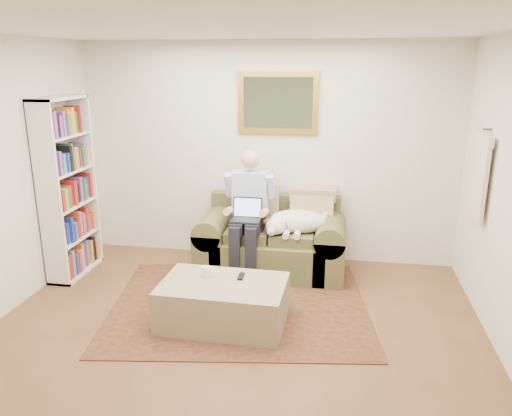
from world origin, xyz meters
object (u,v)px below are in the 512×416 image
(seated_man, at_px, (248,215))
(laptop, at_px, (247,214))
(sofa, at_px, (272,247))
(coffee_mug, at_px, (206,272))
(sleeping_dog, at_px, (297,221))
(bookshelf, at_px, (68,189))
(ottoman, at_px, (223,303))

(seated_man, distance_m, laptop, 0.07)
(sofa, distance_m, coffee_mug, 1.31)
(sofa, distance_m, seated_man, 0.51)
(sofa, bearing_deg, coffee_mug, -110.35)
(sofa, relative_size, sleeping_dog, 2.43)
(coffee_mug, bearing_deg, bookshelf, 156.58)
(sleeping_dog, height_order, coffee_mug, sleeping_dog)
(sofa, distance_m, laptop, 0.56)
(seated_man, bearing_deg, coffee_mug, -100.61)
(sofa, xyz_separation_m, laptop, (-0.25, -0.22, 0.45))
(bookshelf, bearing_deg, ottoman, -24.02)
(sleeping_dog, distance_m, ottoman, 1.43)
(seated_man, xyz_separation_m, coffee_mug, (-0.20, -1.06, -0.24))
(sofa, bearing_deg, seated_man, -148.55)
(coffee_mug, distance_m, bookshelf, 2.02)
(seated_man, bearing_deg, sofa, 31.45)
(sleeping_dog, relative_size, bookshelf, 0.35)
(laptop, xyz_separation_m, ottoman, (-0.01, -1.10, -0.53))
(ottoman, relative_size, bookshelf, 0.57)
(seated_man, xyz_separation_m, bookshelf, (-1.98, -0.29, 0.29))
(seated_man, relative_size, sleeping_dog, 2.04)
(laptop, bearing_deg, seated_man, 90.00)
(ottoman, bearing_deg, seated_man, 89.46)
(coffee_mug, xyz_separation_m, bookshelf, (-1.78, 0.77, 0.54))
(sleeping_dog, height_order, ottoman, sleeping_dog)
(sofa, xyz_separation_m, bookshelf, (-2.23, -0.44, 0.71))
(seated_man, height_order, ottoman, seated_man)
(laptop, xyz_separation_m, coffee_mug, (-0.20, -1.00, -0.28))
(seated_man, height_order, coffee_mug, seated_man)
(laptop, distance_m, bookshelf, 2.01)
(laptop, distance_m, sleeping_dog, 0.58)
(seated_man, xyz_separation_m, laptop, (-0.00, -0.07, 0.03))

